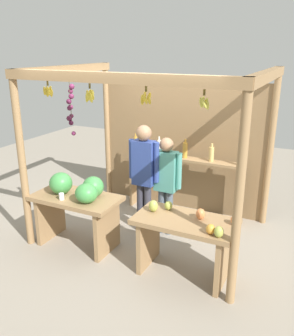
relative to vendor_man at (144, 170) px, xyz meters
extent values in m
plane|color=gray|center=(0.14, 0.04, -1.01)|extent=(12.00, 12.00, 0.00)
cylinder|color=#99754C|center=(-1.32, -1.04, 0.22)|extent=(0.10, 0.10, 2.45)
cylinder|color=#99754C|center=(1.60, -1.04, 0.22)|extent=(0.10, 0.10, 2.45)
cylinder|color=#99754C|center=(-1.32, 1.12, 0.22)|extent=(0.10, 0.10, 2.45)
cylinder|color=#99754C|center=(1.60, 1.12, 0.22)|extent=(0.10, 0.10, 2.45)
cube|color=#99754C|center=(0.14, -1.04, 1.39)|extent=(3.02, 0.12, 0.12)
cube|color=#99754C|center=(-1.32, 0.04, 1.39)|extent=(0.12, 2.26, 0.12)
cube|color=#99754C|center=(1.60, 0.04, 1.39)|extent=(0.12, 2.26, 0.12)
cube|color=olive|center=(0.14, 1.14, 0.10)|extent=(2.92, 0.04, 2.21)
cylinder|color=brown|center=(-0.23, -0.94, 1.28)|extent=(0.02, 0.02, 0.06)
ellipsoid|color=yellow|center=(-0.20, -0.94, 1.18)|extent=(0.04, 0.08, 0.14)
ellipsoid|color=yellow|center=(-0.21, -0.92, 1.17)|extent=(0.06, 0.06, 0.14)
ellipsoid|color=yellow|center=(-0.23, -0.91, 1.15)|extent=(0.08, 0.04, 0.14)
ellipsoid|color=yellow|center=(-0.25, -0.92, 1.17)|extent=(0.06, 0.06, 0.14)
ellipsoid|color=yellow|center=(-0.27, -0.94, 1.15)|extent=(0.04, 0.06, 0.14)
ellipsoid|color=yellow|center=(-0.25, -0.96, 1.17)|extent=(0.07, 0.07, 0.14)
ellipsoid|color=yellow|center=(-0.23, -0.97, 1.17)|extent=(0.08, 0.04, 0.14)
ellipsoid|color=yellow|center=(-0.20, -0.96, 1.15)|extent=(0.05, 0.05, 0.14)
cylinder|color=brown|center=(0.50, -0.94, 1.28)|extent=(0.02, 0.02, 0.06)
ellipsoid|color=gold|center=(0.54, -0.94, 1.16)|extent=(0.04, 0.08, 0.12)
ellipsoid|color=gold|center=(0.52, -0.90, 1.19)|extent=(0.06, 0.05, 0.12)
ellipsoid|color=gold|center=(0.47, -0.91, 1.19)|extent=(0.05, 0.05, 0.12)
ellipsoid|color=gold|center=(0.47, -0.96, 1.16)|extent=(0.05, 0.07, 0.12)
ellipsoid|color=gold|center=(0.51, -0.98, 1.17)|extent=(0.07, 0.04, 0.12)
cylinder|color=brown|center=(-0.89, -0.90, 1.28)|extent=(0.02, 0.02, 0.06)
ellipsoid|color=gold|center=(-0.86, -0.90, 1.17)|extent=(0.04, 0.08, 0.12)
ellipsoid|color=gold|center=(-0.86, -0.87, 1.16)|extent=(0.06, 0.05, 0.12)
ellipsoid|color=gold|center=(-0.89, -0.87, 1.19)|extent=(0.08, 0.04, 0.12)
ellipsoid|color=gold|center=(-0.90, -0.88, 1.17)|extent=(0.06, 0.05, 0.12)
ellipsoid|color=gold|center=(-0.91, -0.90, 1.19)|extent=(0.04, 0.06, 0.12)
ellipsoid|color=gold|center=(-0.92, -0.93, 1.19)|extent=(0.06, 0.06, 0.12)
ellipsoid|color=gold|center=(-0.89, -0.93, 1.17)|extent=(0.06, 0.04, 0.12)
ellipsoid|color=gold|center=(-0.87, -0.92, 1.18)|extent=(0.05, 0.05, 0.12)
cylinder|color=brown|center=(1.16, -0.97, 1.28)|extent=(0.02, 0.02, 0.06)
ellipsoid|color=#D1CC4C|center=(1.20, -0.96, 1.16)|extent=(0.04, 0.07, 0.12)
ellipsoid|color=#D1CC4C|center=(1.17, -0.93, 1.17)|extent=(0.07, 0.05, 0.12)
ellipsoid|color=#D1CC4C|center=(1.14, -0.95, 1.18)|extent=(0.06, 0.06, 0.12)
ellipsoid|color=#D1CC4C|center=(1.14, -0.99, 1.18)|extent=(0.06, 0.06, 0.12)
ellipsoid|color=#D1CC4C|center=(1.17, -1.00, 1.18)|extent=(0.08, 0.05, 0.12)
cylinder|color=#4C422D|center=(-0.70, -0.71, 1.03)|extent=(0.01, 0.01, 0.55)
sphere|color=#601E42|center=(-0.68, -0.69, 1.23)|extent=(0.07, 0.07, 0.07)
sphere|color=#601E42|center=(-0.71, -0.68, 1.17)|extent=(0.06, 0.06, 0.06)
sphere|color=#601E42|center=(-0.69, -0.70, 1.11)|extent=(0.07, 0.07, 0.07)
sphere|color=#511938|center=(-0.71, -0.73, 1.04)|extent=(0.07, 0.07, 0.07)
sphere|color=#511938|center=(-0.70, -0.73, 0.96)|extent=(0.06, 0.06, 0.06)
sphere|color=#601E42|center=(-0.72, -0.69, 0.96)|extent=(0.07, 0.07, 0.07)
sphere|color=#511938|center=(-0.72, -0.69, 0.85)|extent=(0.06, 0.06, 0.06)
sphere|color=#47142D|center=(-0.71, -0.74, 0.82)|extent=(0.07, 0.07, 0.07)
sphere|color=#47142D|center=(-0.69, -0.74, 0.77)|extent=(0.06, 0.06, 0.06)
sphere|color=#601E42|center=(-0.68, -0.71, 0.62)|extent=(0.06, 0.06, 0.06)
cube|color=#99754C|center=(-0.67, -0.77, -0.28)|extent=(1.23, 0.64, 0.06)
cube|color=#99754C|center=(-1.16, -0.77, -0.66)|extent=(0.06, 0.58, 0.69)
cube|color=#99754C|center=(-0.18, -0.77, -0.66)|extent=(0.06, 0.58, 0.69)
ellipsoid|color=#429347|center=(-0.41, -0.87, -0.12)|extent=(0.41, 0.41, 0.26)
ellipsoid|color=#429347|center=(-0.91, -0.78, -0.10)|extent=(0.42, 0.42, 0.31)
ellipsoid|color=#429347|center=(-0.45, -0.66, -0.11)|extent=(0.40, 0.40, 0.28)
cylinder|color=white|center=(-0.77, -0.95, -0.21)|extent=(0.07, 0.07, 0.09)
cube|color=#99754C|center=(0.94, -0.77, -0.28)|extent=(1.23, 0.64, 0.06)
cube|color=#99754C|center=(0.45, -0.77, -0.66)|extent=(0.06, 0.58, 0.69)
cube|color=#99754C|center=(1.43, -0.77, -0.66)|extent=(0.06, 0.58, 0.69)
ellipsoid|color=#E07F47|center=(1.10, -0.68, -0.19)|extent=(0.14, 0.14, 0.14)
ellipsoid|color=#A8B24C|center=(1.41, -1.02, -0.19)|extent=(0.13, 0.13, 0.13)
ellipsoid|color=#A8B24C|center=(0.50, -0.74, -0.18)|extent=(0.15, 0.15, 0.15)
ellipsoid|color=gold|center=(1.31, -0.98, -0.19)|extent=(0.14, 0.14, 0.12)
ellipsoid|color=#E07F47|center=(1.50, -0.64, -0.20)|extent=(0.14, 0.14, 0.11)
ellipsoid|color=#A8B24C|center=(0.65, -0.61, -0.20)|extent=(0.14, 0.14, 0.12)
cube|color=#99754C|center=(-0.64, 0.85, -0.51)|extent=(0.05, 0.20, 1.00)
cube|color=#99754C|center=(1.26, 0.85, -0.51)|extent=(0.05, 0.20, 1.00)
cube|color=#99754C|center=(0.31, 0.85, -0.03)|extent=(1.90, 0.22, 0.04)
cylinder|color=gold|center=(-0.58, 0.85, 0.12)|extent=(0.07, 0.07, 0.25)
cylinder|color=gold|center=(-0.58, 0.85, 0.28)|extent=(0.03, 0.03, 0.06)
cylinder|color=silver|center=(-0.14, 0.85, 0.12)|extent=(0.06, 0.06, 0.24)
cylinder|color=silver|center=(-0.14, 0.85, 0.27)|extent=(0.03, 0.03, 0.06)
cylinder|color=gold|center=(0.32, 0.85, 0.12)|extent=(0.08, 0.08, 0.25)
cylinder|color=gold|center=(0.32, 0.85, 0.28)|extent=(0.04, 0.04, 0.06)
cylinder|color=#D8B266|center=(0.76, 0.85, 0.11)|extent=(0.08, 0.08, 0.23)
cylinder|color=#D8B266|center=(0.76, 0.85, 0.25)|extent=(0.03, 0.03, 0.06)
cylinder|color=silver|center=(1.19, 0.85, 0.11)|extent=(0.07, 0.07, 0.23)
cylinder|color=silver|center=(1.19, 0.85, 0.25)|extent=(0.03, 0.03, 0.06)
cylinder|color=#383743|center=(-0.06, 0.00, -0.61)|extent=(0.11, 0.11, 0.78)
cylinder|color=#383743|center=(0.06, 0.00, -0.61)|extent=(0.11, 0.11, 0.78)
cube|color=#2D428C|center=(0.00, 0.00, 0.11)|extent=(0.32, 0.19, 0.66)
cylinder|color=#2D428C|center=(-0.20, 0.00, 0.14)|extent=(0.08, 0.08, 0.59)
cylinder|color=#2D428C|center=(0.20, 0.00, 0.14)|extent=(0.08, 0.08, 0.59)
sphere|color=#997051|center=(0.00, 0.00, 0.55)|extent=(0.23, 0.23, 0.23)
cylinder|color=#4F5C69|center=(0.25, 0.11, -0.65)|extent=(0.11, 0.11, 0.70)
cylinder|color=#4F5C69|center=(0.37, 0.11, -0.65)|extent=(0.11, 0.11, 0.70)
cube|color=teal|center=(0.31, 0.11, -0.01)|extent=(0.32, 0.19, 0.59)
cylinder|color=teal|center=(0.11, 0.11, 0.02)|extent=(0.08, 0.08, 0.53)
cylinder|color=teal|center=(0.51, 0.11, 0.02)|extent=(0.08, 0.08, 0.53)
sphere|color=#997051|center=(0.31, 0.11, 0.39)|extent=(0.20, 0.20, 0.20)
camera|label=1|loc=(2.25, -4.48, 1.70)|focal=38.69mm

